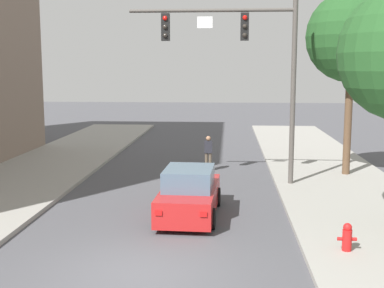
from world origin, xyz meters
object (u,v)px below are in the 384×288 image
(traffic_signal_mast, at_px, (247,52))
(car_lead_red, at_px, (189,194))
(pedestrian_crossing_road, at_px, (208,152))
(fire_hydrant, at_px, (347,237))
(street_tree_second, at_px, (352,37))

(traffic_signal_mast, distance_m, car_lead_red, 6.65)
(traffic_signal_mast, bearing_deg, pedestrian_crossing_road, 118.15)
(pedestrian_crossing_road, bearing_deg, traffic_signal_mast, -61.85)
(fire_hydrant, height_order, street_tree_second, street_tree_second)
(car_lead_red, height_order, fire_hydrant, car_lead_red)
(traffic_signal_mast, xyz_separation_m, pedestrian_crossing_road, (-1.59, 2.98, -4.43))
(pedestrian_crossing_road, height_order, street_tree_second, street_tree_second)
(street_tree_second, bearing_deg, fire_hydrant, -102.44)
(traffic_signal_mast, bearing_deg, fire_hydrant, -72.98)
(car_lead_red, xyz_separation_m, fire_hydrant, (4.25, -3.27, -0.22))
(car_lead_red, bearing_deg, street_tree_second, 45.12)
(traffic_signal_mast, xyz_separation_m, car_lead_red, (-1.91, -4.38, -4.62))
(traffic_signal_mast, relative_size, car_lead_red, 1.74)
(car_lead_red, distance_m, fire_hydrant, 5.37)
(car_lead_red, xyz_separation_m, pedestrian_crossing_road, (0.32, 7.36, 0.19))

